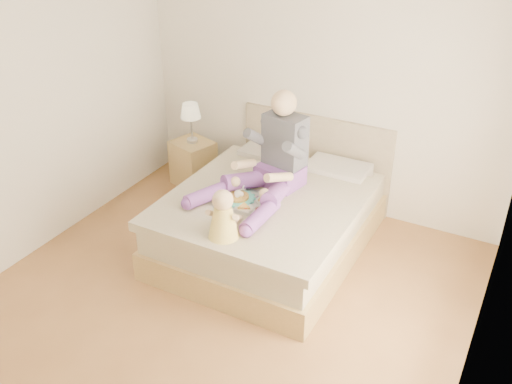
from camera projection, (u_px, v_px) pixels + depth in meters
The scene contains 7 objects.
room at pixel (219, 147), 4.11m from camera, with size 4.02×4.22×2.71m.
bed at pixel (274, 215), 5.56m from camera, with size 1.70×2.18×1.00m.
nightstand at pixel (193, 163), 6.66m from camera, with size 0.53×0.50×0.54m.
lamp at pixel (191, 113), 6.36m from camera, with size 0.23×0.23×0.46m.
adult at pixel (271, 163), 5.27m from camera, with size 0.83×1.23×0.97m.
tray at pixel (248, 200), 5.17m from camera, with size 0.52×0.41×0.15m.
baby at pixel (224, 217), 4.64m from camera, with size 0.28×0.39×0.43m.
Camera 1 is at (2.09, -3.16, 3.25)m, focal length 40.00 mm.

